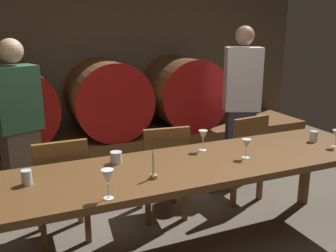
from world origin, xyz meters
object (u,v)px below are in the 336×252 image
guest_right (241,104)px  wine_glass_center_left (203,136)px  chair_left (61,185)px  cup_center_left (27,177)px  wine_barrel_right (183,93)px  wine_glass_center_right (246,144)px  chair_center (164,167)px  cup_center_right (116,157)px  dining_table (193,171)px  wine_glass_far_right (336,135)px  wine_glass_far_left (108,178)px  candle_center (154,170)px  cup_far_right (314,136)px  wine_barrel_center (108,98)px  guest_left (19,128)px  chair_right (242,153)px  wine_barrel_left (13,106)px

guest_right → wine_glass_center_left: size_ratio=10.33×
chair_left → cup_center_left: size_ratio=9.25×
wine_barrel_right → wine_glass_center_right: 2.02m
chair_center → guest_right: 1.32m
wine_barrel_right → cup_center_right: bearing=-128.6°
dining_table → wine_glass_far_right: wine_glass_far_right is taller
chair_center → wine_glass_far_left: (-0.73, -0.93, 0.39)m
cup_center_left → cup_center_right: size_ratio=1.12×
chair_center → candle_center: (-0.39, -0.76, 0.32)m
dining_table → wine_glass_far_left: bearing=-155.6°
chair_left → cup_far_right: 2.13m
wine_barrel_center → wine_glass_center_right: size_ratio=5.98×
guest_left → wine_glass_far_left: size_ratio=9.05×
cup_center_right → wine_glass_far_left: bearing=-110.3°
candle_center → dining_table: bearing=22.5°
wine_glass_center_right → cup_far_right: size_ratio=1.62×
chair_right → cup_center_left: size_ratio=9.25×
wine_barrel_left → chair_left: size_ratio=0.99×
wine_barrel_right → chair_center: bearing=-122.2°
guest_right → dining_table: bearing=66.4°
wine_barrel_center → wine_glass_center_left: bearing=-79.3°
wine_barrel_center → wine_barrel_left: bearing=180.0°
chair_left → chair_right: bearing=-177.8°
chair_left → guest_right: 2.15m
guest_right → wine_glass_center_right: (-0.77, -1.20, -0.02)m
guest_left → candle_center: guest_left is taller
chair_left → wine_glass_center_left: (1.06, -0.37, 0.38)m
wine_glass_far_left → cup_center_right: 0.58m
guest_left → cup_center_right: (0.61, -1.00, -0.03)m
wine_glass_center_right → wine_barrel_right: bearing=77.6°
wine_barrel_left → chair_left: wine_barrel_left is taller
dining_table → chair_right: bearing=36.3°
guest_left → guest_right: 2.29m
chair_right → guest_left: 2.11m
wine_barrel_center → chair_center: wine_barrel_center is taller
wine_glass_far_left → wine_glass_center_right: bearing=12.7°
wine_glass_far_right → cup_far_right: wine_glass_far_right is taller
chair_right → wine_barrel_center: bearing=-58.0°
wine_barrel_center → cup_center_left: size_ratio=9.20×
wine_glass_far_left → wine_barrel_right: bearing=55.2°
wine_barrel_left → wine_glass_far_left: (0.43, -2.23, -0.01)m
wine_barrel_left → wine_glass_far_left: size_ratio=4.93×
wine_glass_far_right → wine_glass_center_right: bearing=174.9°
wine_barrel_left → wine_glass_center_left: size_ratio=5.30×
cup_center_left → cup_far_right: 2.30m
wine_barrel_left → chair_center: wine_barrel_left is taller
cup_center_right → wine_glass_center_right: bearing=-17.0°
wine_barrel_left → chair_right: 2.41m
chair_left → wine_glass_center_left: wine_glass_center_left is taller
cup_center_right → cup_far_right: cup_far_right is taller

